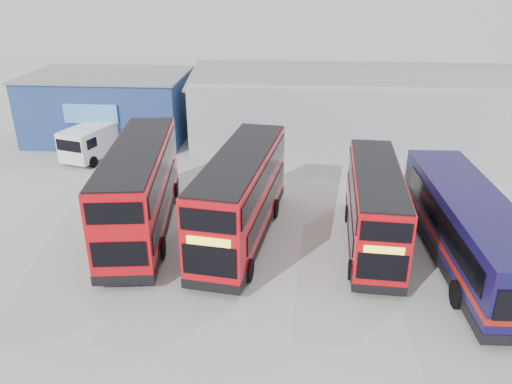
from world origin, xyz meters
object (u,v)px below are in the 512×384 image
Objects in this scene: double_decker_right at (374,209)px; single_decker_blue at (467,230)px; double_decker_centre at (241,198)px; maintenance_shed at (386,104)px; double_decker_left at (140,191)px; office_block at (111,106)px; panel_van at (95,139)px.

double_decker_right reaches higher than single_decker_blue.
maintenance_shed is at bearing 69.41° from double_decker_centre.
maintenance_shed is 3.23× the size of double_decker_right.
double_decker_left is 1.03× the size of double_decker_centre.
office_block is 0.99× the size of single_decker_blue.
double_decker_left is at bearing -178.83° from double_decker_right.
double_decker_left is at bearing -66.02° from office_block.
double_decker_right is (-3.43, -18.23, -0.64)m from maintenance_shed.
maintenance_shed is 22.68m from panel_van.
double_decker_left is 12.74m from panel_van.
office_block is 28.60m from single_decker_blue.
office_block reaches higher than double_decker_left.
double_decker_centre reaches higher than panel_van.
office_block is 2.08× the size of panel_van.
office_block is 0.40× the size of maintenance_shed.
maintenance_shed reaches higher than double_decker_centre.
double_decker_left is at bearing -130.21° from maintenance_shed.
double_decker_centre is (-9.87, -18.08, -0.38)m from maintenance_shed.
double_decker_centre reaches higher than double_decker_right.
panel_van is (-22.14, 12.68, -0.31)m from single_decker_blue.
single_decker_blue is (4.00, -1.31, -0.30)m from double_decker_right.
double_decker_centre is (5.13, -0.33, -0.06)m from double_decker_left.
double_decker_left is at bearing -8.52° from single_decker_blue.
office_block is at bearing 135.09° from double_decker_centre.
double_decker_left is 0.89× the size of single_decker_blue.
double_decker_centre is 16.23m from panel_van.
office_block is at bearing -39.77° from single_decker_blue.
double_decker_right is at bearing 170.47° from double_decker_left.
double_decker_centre is 1.14× the size of double_decker_right.
double_decker_right is at bearing 6.65° from double_decker_centre.
single_decker_blue is (15.57, -1.80, -0.62)m from double_decker_left.
double_decker_left is 15.68m from single_decker_blue.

